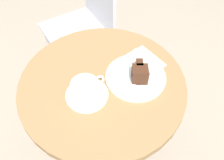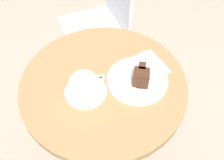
{
  "view_description": "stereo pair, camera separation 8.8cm",
  "coord_description": "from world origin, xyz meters",
  "px_view_note": "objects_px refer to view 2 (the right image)",
  "views": [
    {
      "loc": [
        -0.32,
        -0.48,
        1.43
      ],
      "look_at": [
        0.02,
        -0.04,
        0.74
      ],
      "focal_mm": 38.0,
      "sensor_mm": 36.0,
      "label": 1
    },
    {
      "loc": [
        -0.24,
        -0.53,
        1.43
      ],
      "look_at": [
        0.02,
        -0.04,
        0.74
      ],
      "focal_mm": 38.0,
      "sensor_mm": 36.0,
      "label": 2
    }
  ],
  "objects_px": {
    "teaspoon": "(94,83)",
    "napkin": "(144,67)",
    "saucer": "(86,91)",
    "cafe_chair": "(106,13)",
    "cake_slice": "(141,77)",
    "cake_plate": "(137,80)",
    "fork": "(124,83)",
    "coffee_cup": "(84,85)"
  },
  "relations": [
    {
      "from": "saucer",
      "to": "cake_slice",
      "type": "height_order",
      "value": "cake_slice"
    },
    {
      "from": "saucer",
      "to": "napkin",
      "type": "bearing_deg",
      "value": 0.37
    },
    {
      "from": "teaspoon",
      "to": "cake_plate",
      "type": "bearing_deg",
      "value": 17.59
    },
    {
      "from": "coffee_cup",
      "to": "napkin",
      "type": "bearing_deg",
      "value": -0.67
    },
    {
      "from": "saucer",
      "to": "cake_slice",
      "type": "distance_m",
      "value": 0.22
    },
    {
      "from": "napkin",
      "to": "cafe_chair",
      "type": "xyz_separation_m",
      "value": [
        0.13,
        0.62,
        -0.17
      ]
    },
    {
      "from": "saucer",
      "to": "cake_plate",
      "type": "distance_m",
      "value": 0.21
    },
    {
      "from": "saucer",
      "to": "cafe_chair",
      "type": "relative_size",
      "value": 0.18
    },
    {
      "from": "coffee_cup",
      "to": "cake_plate",
      "type": "relative_size",
      "value": 0.57
    },
    {
      "from": "coffee_cup",
      "to": "cafe_chair",
      "type": "height_order",
      "value": "cafe_chair"
    },
    {
      "from": "coffee_cup",
      "to": "teaspoon",
      "type": "relative_size",
      "value": 1.68
    },
    {
      "from": "cake_slice",
      "to": "fork",
      "type": "distance_m",
      "value": 0.07
    },
    {
      "from": "saucer",
      "to": "coffee_cup",
      "type": "relative_size",
      "value": 1.17
    },
    {
      "from": "fork",
      "to": "napkin",
      "type": "relative_size",
      "value": 0.73
    },
    {
      "from": "saucer",
      "to": "fork",
      "type": "bearing_deg",
      "value": -14.37
    },
    {
      "from": "teaspoon",
      "to": "cake_slice",
      "type": "relative_size",
      "value": 0.88
    },
    {
      "from": "teaspoon",
      "to": "napkin",
      "type": "xyz_separation_m",
      "value": [
        0.22,
        -0.02,
        -0.01
      ]
    },
    {
      "from": "cake_slice",
      "to": "napkin",
      "type": "distance_m",
      "value": 0.1
    },
    {
      "from": "fork",
      "to": "saucer",
      "type": "bearing_deg",
      "value": 48.79
    },
    {
      "from": "cake_slice",
      "to": "cake_plate",
      "type": "bearing_deg",
      "value": 99.27
    },
    {
      "from": "saucer",
      "to": "coffee_cup",
      "type": "bearing_deg",
      "value": 90.45
    },
    {
      "from": "teaspoon",
      "to": "coffee_cup",
      "type": "bearing_deg",
      "value": -122.22
    },
    {
      "from": "cafe_chair",
      "to": "cake_plate",
      "type": "bearing_deg",
      "value": -10.59
    },
    {
      "from": "cafe_chair",
      "to": "fork",
      "type": "bearing_deg",
      "value": -15.21
    },
    {
      "from": "napkin",
      "to": "cafe_chair",
      "type": "height_order",
      "value": "cafe_chair"
    },
    {
      "from": "cake_slice",
      "to": "napkin",
      "type": "height_order",
      "value": "cake_slice"
    },
    {
      "from": "cake_plate",
      "to": "cafe_chair",
      "type": "xyz_separation_m",
      "value": [
        0.2,
        0.66,
        -0.17
      ]
    },
    {
      "from": "cake_slice",
      "to": "cafe_chair",
      "type": "height_order",
      "value": "cafe_chair"
    },
    {
      "from": "cake_plate",
      "to": "saucer",
      "type": "bearing_deg",
      "value": 167.47
    },
    {
      "from": "coffee_cup",
      "to": "cafe_chair",
      "type": "xyz_separation_m",
      "value": [
        0.4,
        0.62,
        -0.21
      ]
    },
    {
      "from": "cafe_chair",
      "to": "teaspoon",
      "type": "bearing_deg",
      "value": -24.55
    },
    {
      "from": "coffee_cup",
      "to": "cafe_chair",
      "type": "relative_size",
      "value": 0.15
    },
    {
      "from": "napkin",
      "to": "cafe_chair",
      "type": "bearing_deg",
      "value": 77.89
    },
    {
      "from": "cafe_chair",
      "to": "napkin",
      "type": "bearing_deg",
      "value": -6.29
    },
    {
      "from": "coffee_cup",
      "to": "cake_slice",
      "type": "relative_size",
      "value": 1.47
    },
    {
      "from": "teaspoon",
      "to": "cafe_chair",
      "type": "height_order",
      "value": "cafe_chair"
    },
    {
      "from": "saucer",
      "to": "cafe_chair",
      "type": "height_order",
      "value": "cafe_chair"
    },
    {
      "from": "napkin",
      "to": "cafe_chair",
      "type": "distance_m",
      "value": 0.65
    },
    {
      "from": "cake_slice",
      "to": "napkin",
      "type": "xyz_separation_m",
      "value": [
        0.06,
        0.06,
        -0.04
      ]
    },
    {
      "from": "teaspoon",
      "to": "napkin",
      "type": "bearing_deg",
      "value": 35.24
    },
    {
      "from": "teaspoon",
      "to": "cake_plate",
      "type": "distance_m",
      "value": 0.17
    },
    {
      "from": "napkin",
      "to": "saucer",
      "type": "bearing_deg",
      "value": -179.63
    }
  ]
}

